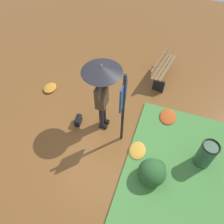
{
  "coord_description": "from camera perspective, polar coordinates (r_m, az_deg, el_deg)",
  "views": [
    {
      "loc": [
        -3.12,
        -1.3,
        5.18
      ],
      "look_at": [
        0.11,
        -0.19,
        0.85
      ],
      "focal_mm": 35.58,
      "sensor_mm": 36.0,
      "label": 1
    }
  ],
  "objects": [
    {
      "name": "ground_plane",
      "position": [
        6.18,
        -1.98,
        -5.21
      ],
      "size": [
        18.0,
        18.0,
        0.0
      ],
      "primitive_type": "plane",
      "color": "brown"
    },
    {
      "name": "info_sign_post",
      "position": [
        4.92,
        2.85,
        2.23
      ],
      "size": [
        0.44,
        0.07,
        2.3
      ],
      "color": "black",
      "rests_on": "ground_plane"
    },
    {
      "name": "leaf_pile_far_path",
      "position": [
        6.61,
        14.14,
        -1.2
      ],
      "size": [
        0.59,
        0.47,
        0.13
      ],
      "color": "#B74C1E",
      "rests_on": "ground_plane"
    },
    {
      "name": "handbag",
      "position": [
        6.32,
        -8.66,
        -2.14
      ],
      "size": [
        0.32,
        0.18,
        0.37
      ],
      "color": "black",
      "rests_on": "ground_plane"
    },
    {
      "name": "person_with_umbrella",
      "position": [
        5.2,
        -2.64,
        7.47
      ],
      "size": [
        0.96,
        0.96,
        2.04
      ],
      "color": "black",
      "rests_on": "ground_plane"
    },
    {
      "name": "trash_bin",
      "position": [
        5.8,
        22.94,
        -10.06
      ],
      "size": [
        0.42,
        0.42,
        0.83
      ],
      "color": "#2D5138",
      "rests_on": "ground_plane"
    },
    {
      "name": "park_bench",
      "position": [
        7.53,
        12.8,
        10.94
      ],
      "size": [
        1.41,
        0.62,
        0.75
      ],
      "color": "black",
      "rests_on": "ground_plane"
    },
    {
      "name": "leaf_pile_by_bench",
      "position": [
        7.46,
        -15.68,
        6.01
      ],
      "size": [
        0.48,
        0.39,
        0.11
      ],
      "color": "#C68428",
      "rests_on": "ground_plane"
    },
    {
      "name": "grass_verge",
      "position": [
        5.77,
        23.09,
        -20.45
      ],
      "size": [
        4.8,
        4.0,
        0.05
      ],
      "color": "#47843D",
      "rests_on": "ground_plane"
    },
    {
      "name": "shrub_cluster",
      "position": [
        5.42,
        10.47,
        -14.8
      ],
      "size": [
        0.72,
        0.66,
        0.59
      ],
      "color": "#285628",
      "rests_on": "ground_plane"
    },
    {
      "name": "leaf_pile_near_person",
      "position": [
        5.86,
        6.51,
        -9.8
      ],
      "size": [
        0.54,
        0.43,
        0.12
      ],
      "color": "gold",
      "rests_on": "ground_plane"
    }
  ]
}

